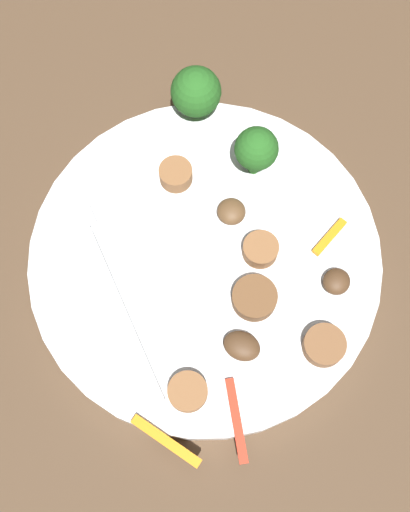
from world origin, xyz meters
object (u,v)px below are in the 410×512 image
(fork, at_px, (106,273))
(pepper_strip_1, at_px, (166,441))
(mushroom_1, at_px, (231,212))
(broccoli_floret_0, at_px, (196,92))
(plate, at_px, (205,260))
(sausage_slice_1, at_px, (188,392))
(pepper_strip_2, at_px, (329,237))
(pepper_strip_0, at_px, (236,420))
(mushroom_2, at_px, (336,281))
(sausage_slice_4, at_px, (254,298))
(mushroom_0, at_px, (242,346))
(broccoli_floret_1, at_px, (256,149))
(sausage_slice_2, at_px, (260,250))
(sausage_slice_3, at_px, (324,345))
(sausage_slice_0, at_px, (176,174))

(fork, bearing_deg, pepper_strip_1, 176.74)
(mushroom_1, bearing_deg, broccoli_floret_0, -23.43)
(plate, height_order, sausage_slice_1, sausage_slice_1)
(plate, height_order, pepper_strip_2, pepper_strip_2)
(pepper_strip_0, bearing_deg, mushroom_2, -77.12)
(sausage_slice_4, xyz_separation_m, mushroom_0, (-0.02, 0.03, -0.00))
(broccoli_floret_1, relative_size, pepper_strip_0, 0.88)
(broccoli_floret_1, bearing_deg, fork, 87.66)
(sausage_slice_2, distance_m, mushroom_1, 0.04)
(fork, height_order, sausage_slice_3, sausage_slice_3)
(plate, xyz_separation_m, broccoli_floret_0, (0.10, -0.07, 0.04))
(broccoli_floret_1, xyz_separation_m, sausage_slice_0, (0.03, 0.05, -0.03))
(sausage_slice_3, relative_size, mushroom_0, 1.11)
(sausage_slice_1, xyz_separation_m, pepper_strip_0, (-0.04, -0.01, -0.00))
(broccoli_floret_0, xyz_separation_m, mushroom_1, (-0.09, 0.04, -0.02))
(broccoli_floret_1, relative_size, pepper_strip_2, 1.44)
(pepper_strip_0, relative_size, pepper_strip_1, 1.05)
(mushroom_2, bearing_deg, broccoli_floret_1, -8.21)
(plate, xyz_separation_m, sausage_slice_0, (0.06, -0.02, 0.02))
(fork, height_order, sausage_slice_1, sausage_slice_1)
(plate, height_order, broccoli_floret_0, broccoli_floret_0)
(sausage_slice_3, height_order, pepper_strip_1, sausage_slice_3)
(sausage_slice_0, bearing_deg, broccoli_floret_0, -54.71)
(mushroom_1, bearing_deg, fork, 77.02)
(mushroom_2, bearing_deg, pepper_strip_1, 92.44)
(sausage_slice_3, distance_m, pepper_strip_2, 0.08)
(sausage_slice_4, relative_size, pepper_strip_2, 0.94)
(broccoli_floret_0, distance_m, sausage_slice_4, 0.17)
(broccoli_floret_1, relative_size, sausage_slice_4, 1.54)
(mushroom_1, height_order, pepper_strip_2, mushroom_1)
(sausage_slice_3, distance_m, mushroom_0, 0.06)
(broccoli_floret_0, xyz_separation_m, pepper_strip_2, (-0.15, -0.01, -0.03))
(sausage_slice_1, distance_m, mushroom_2, 0.14)
(sausage_slice_3, relative_size, pepper_strip_0, 0.52)
(broccoli_floret_0, height_order, sausage_slice_4, broccoli_floret_0)
(sausage_slice_1, height_order, mushroom_2, mushroom_2)
(plate, distance_m, sausage_slice_4, 0.05)
(mushroom_1, bearing_deg, sausage_slice_2, 174.48)
(sausage_slice_2, relative_size, pepper_strip_2, 0.76)
(sausage_slice_4, xyz_separation_m, mushroom_1, (0.06, -0.03, 0.00))
(sausage_slice_0, bearing_deg, sausage_slice_4, 170.62)
(broccoli_floret_0, relative_size, mushroom_2, 2.35)
(plate, distance_m, sausage_slice_3, 0.11)
(mushroom_1, relative_size, mushroom_2, 1.05)
(broccoli_floret_0, distance_m, sausage_slice_2, 0.13)
(broccoli_floret_0, xyz_separation_m, sausage_slice_4, (-0.15, 0.07, -0.02))
(broccoli_floret_0, height_order, sausage_slice_1, broccoli_floret_0)
(mushroom_0, relative_size, pepper_strip_2, 0.77)
(pepper_strip_2, bearing_deg, mushroom_2, 143.48)
(mushroom_0, distance_m, mushroom_2, 0.09)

